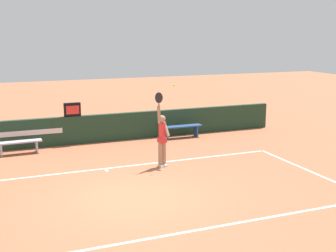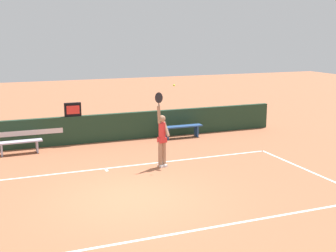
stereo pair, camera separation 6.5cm
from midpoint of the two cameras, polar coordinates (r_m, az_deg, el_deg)
ground_plane at (r=11.74m, az=-4.86°, el=-9.10°), size 60.00×60.00×0.00m
court_lines at (r=11.86m, az=-5.05°, el=-8.87°), size 11.75×5.19×0.00m
back_wall at (r=17.41m, az=-10.78°, el=-0.44°), size 16.53×0.22×1.09m
speed_display at (r=17.19m, az=-12.06°, el=2.09°), size 0.62×0.16×0.52m
tennis_player at (r=14.00m, az=-0.65°, el=-1.32°), size 0.47×0.38×2.42m
tennis_ball at (r=13.62m, az=0.93°, el=5.26°), size 0.07×0.07×0.07m
courtside_bench_near at (r=18.02m, az=1.89°, el=-0.32°), size 1.72×0.37×0.50m
courtside_bench_far at (r=16.46m, az=-18.49°, el=-2.22°), size 1.58×0.42×0.47m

